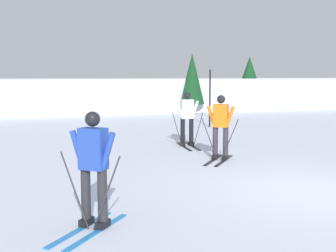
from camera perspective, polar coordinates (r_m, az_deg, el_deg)
The scene contains 8 objects.
ground_plane at distance 8.80m, azimuth 18.48°, elevation -8.29°, with size 120.00×120.00×0.00m, color silver.
far_snow_ridge at distance 28.37m, azimuth -7.25°, elevation 4.15°, with size 80.00×7.76×2.01m, color silver.
skier_orange at distance 11.46m, azimuth 6.91°, elevation 0.08°, with size 1.30×1.47×1.71m.
skier_white at distance 13.64m, azimuth 2.49°, elevation 1.34°, with size 1.00×1.62×1.71m.
skier_blue at distance 6.38m, azimuth -9.79°, elevation -5.23°, with size 1.31×1.46×1.71m.
trail_marker_pole at distance 18.74m, azimuth 5.51°, elevation 3.61°, with size 0.07×0.07×2.46m, color black.
conifer_far_left at distance 25.61m, azimuth 3.18°, elevation 6.20°, with size 1.46×1.46×3.50m.
conifer_far_right at distance 29.66m, azimuth 10.62°, elevation 6.30°, with size 1.85×1.85×3.47m.
Camera 1 is at (-5.06, -6.85, 2.22)m, focal length 46.47 mm.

